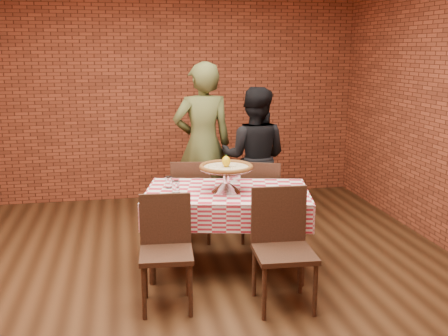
{
  "coord_description": "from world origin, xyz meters",
  "views": [
    {
      "loc": [
        -0.44,
        -4.03,
        2.03
      ],
      "look_at": [
        0.45,
        0.52,
        0.95
      ],
      "focal_mm": 41.74,
      "sensor_mm": 36.0,
      "label": 1
    }
  ],
  "objects_px": {
    "chair_near_left": "(166,255)",
    "diner_black": "(254,158)",
    "pizza_stand": "(226,180)",
    "condiment_caddy": "(234,174)",
    "diner_olive": "(203,145)",
    "table": "(227,230)",
    "chair_far_right": "(262,200)",
    "water_glass_right": "(169,182)",
    "water_glass_left": "(176,187)",
    "chair_far_left": "(192,199)",
    "pizza": "(226,168)",
    "chair_near_right": "(284,251)"
  },
  "relations": [
    {
      "from": "diner_olive",
      "to": "water_glass_right",
      "type": "bearing_deg",
      "value": 62.67
    },
    {
      "from": "chair_far_right",
      "to": "water_glass_right",
      "type": "bearing_deg",
      "value": 46.6
    },
    {
      "from": "water_glass_left",
      "to": "chair_near_left",
      "type": "relative_size",
      "value": 0.12
    },
    {
      "from": "pizza",
      "to": "chair_near_right",
      "type": "height_order",
      "value": "pizza"
    },
    {
      "from": "water_glass_right",
      "to": "condiment_caddy",
      "type": "bearing_deg",
      "value": 11.19
    },
    {
      "from": "water_glass_right",
      "to": "chair_far_left",
      "type": "height_order",
      "value": "chair_far_left"
    },
    {
      "from": "chair_near_left",
      "to": "chair_far_left",
      "type": "xyz_separation_m",
      "value": [
        0.4,
        1.48,
        0.0
      ]
    },
    {
      "from": "water_glass_left",
      "to": "pizza",
      "type": "bearing_deg",
      "value": -5.68
    },
    {
      "from": "pizza_stand",
      "to": "water_glass_left",
      "type": "height_order",
      "value": "pizza_stand"
    },
    {
      "from": "condiment_caddy",
      "to": "diner_olive",
      "type": "relative_size",
      "value": 0.07
    },
    {
      "from": "chair_near_right",
      "to": "diner_black",
      "type": "xyz_separation_m",
      "value": [
        0.25,
        1.97,
        0.33
      ]
    },
    {
      "from": "condiment_caddy",
      "to": "chair_far_right",
      "type": "height_order",
      "value": "condiment_caddy"
    },
    {
      "from": "pizza_stand",
      "to": "chair_far_left",
      "type": "relative_size",
      "value": 0.54
    },
    {
      "from": "pizza",
      "to": "water_glass_right",
      "type": "height_order",
      "value": "pizza"
    },
    {
      "from": "chair_near_left",
      "to": "diner_olive",
      "type": "distance_m",
      "value": 2.14
    },
    {
      "from": "table",
      "to": "pizza",
      "type": "relative_size",
      "value": 3.0
    },
    {
      "from": "water_glass_right",
      "to": "condiment_caddy",
      "type": "relative_size",
      "value": 0.77
    },
    {
      "from": "water_glass_left",
      "to": "chair_far_left",
      "type": "xyz_separation_m",
      "value": [
        0.25,
        0.81,
        -0.36
      ]
    },
    {
      "from": "condiment_caddy",
      "to": "chair_near_left",
      "type": "distance_m",
      "value": 1.29
    },
    {
      "from": "diner_olive",
      "to": "table",
      "type": "bearing_deg",
      "value": 86.77
    },
    {
      "from": "table",
      "to": "pizza",
      "type": "xyz_separation_m",
      "value": [
        -0.02,
        -0.03,
        0.6
      ]
    },
    {
      "from": "water_glass_left",
      "to": "chair_far_right",
      "type": "relative_size",
      "value": 0.12
    },
    {
      "from": "chair_near_right",
      "to": "water_glass_left",
      "type": "bearing_deg",
      "value": 135.87
    },
    {
      "from": "chair_near_left",
      "to": "pizza",
      "type": "bearing_deg",
      "value": 50.23
    },
    {
      "from": "chair_far_right",
      "to": "water_glass_left",
      "type": "bearing_deg",
      "value": 55.34
    },
    {
      "from": "pizza_stand",
      "to": "water_glass_left",
      "type": "distance_m",
      "value": 0.46
    },
    {
      "from": "water_glass_left",
      "to": "chair_near_left",
      "type": "distance_m",
      "value": 0.78
    },
    {
      "from": "pizza_stand",
      "to": "condiment_caddy",
      "type": "distance_m",
      "value": 0.38
    },
    {
      "from": "water_glass_left",
      "to": "chair_near_left",
      "type": "bearing_deg",
      "value": -102.74
    },
    {
      "from": "pizza",
      "to": "water_glass_left",
      "type": "xyz_separation_m",
      "value": [
        -0.45,
        0.04,
        -0.17
      ]
    },
    {
      "from": "water_glass_left",
      "to": "chair_near_left",
      "type": "height_order",
      "value": "chair_near_left"
    },
    {
      "from": "pizza_stand",
      "to": "chair_far_right",
      "type": "relative_size",
      "value": 0.54
    },
    {
      "from": "chair_near_left",
      "to": "chair_far_left",
      "type": "height_order",
      "value": "chair_far_left"
    },
    {
      "from": "pizza",
      "to": "chair_near_right",
      "type": "distance_m",
      "value": 0.98
    },
    {
      "from": "chair_near_left",
      "to": "diner_black",
      "type": "distance_m",
      "value": 2.18
    },
    {
      "from": "water_glass_left",
      "to": "chair_far_left",
      "type": "relative_size",
      "value": 0.12
    },
    {
      "from": "pizza",
      "to": "diner_black",
      "type": "height_order",
      "value": "diner_black"
    },
    {
      "from": "pizza_stand",
      "to": "pizza",
      "type": "height_order",
      "value": "pizza"
    },
    {
      "from": "water_glass_left",
      "to": "diner_olive",
      "type": "bearing_deg",
      "value": 71.24
    },
    {
      "from": "chair_near_left",
      "to": "diner_black",
      "type": "height_order",
      "value": "diner_black"
    },
    {
      "from": "table",
      "to": "pizza_stand",
      "type": "distance_m",
      "value": 0.49
    },
    {
      "from": "water_glass_right",
      "to": "chair_near_right",
      "type": "height_order",
      "value": "chair_near_right"
    },
    {
      "from": "chair_far_left",
      "to": "diner_olive",
      "type": "height_order",
      "value": "diner_olive"
    },
    {
      "from": "condiment_caddy",
      "to": "chair_near_right",
      "type": "distance_m",
      "value": 1.2
    },
    {
      "from": "condiment_caddy",
      "to": "chair_far_right",
      "type": "bearing_deg",
      "value": 37.77
    },
    {
      "from": "chair_near_left",
      "to": "diner_black",
      "type": "bearing_deg",
      "value": 61.47
    },
    {
      "from": "chair_far_left",
      "to": "condiment_caddy",
      "type": "bearing_deg",
      "value": 134.82
    },
    {
      "from": "pizza",
      "to": "chair_near_right",
      "type": "bearing_deg",
      "value": -68.36
    },
    {
      "from": "table",
      "to": "water_glass_right",
      "type": "distance_m",
      "value": 0.7
    },
    {
      "from": "water_glass_left",
      "to": "water_glass_right",
      "type": "xyz_separation_m",
      "value": [
        -0.05,
        0.17,
        0.0
      ]
    }
  ]
}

